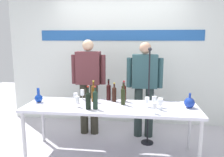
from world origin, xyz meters
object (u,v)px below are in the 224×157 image
object	(u,v)px
wine_bottle_6	(109,91)
wine_glass_right_3	(161,101)
decanter_blue_right	(189,103)
wine_bottle_2	(88,100)
wine_glass_right_4	(154,100)
wine_bottle_5	(95,99)
presenter_right	(144,84)
wine_bottle_4	(114,93)
wine_glass_left_2	(77,100)
wine_glass_right_0	(160,102)
wine_glass_left_0	(76,96)
presenter_left	(89,81)
wine_bottle_0	(123,96)
display_table	(111,110)
wine_glass_right_1	(147,100)
wine_bottle_1	(124,92)
wine_glass_left_1	(82,93)
wine_bottle_3	(93,93)
decanter_blue_left	(39,98)
microphone_stand	(148,112)
wine_glass_right_2	(154,106)

from	to	relation	value
wine_bottle_6	wine_glass_right_3	world-z (taller)	wine_bottle_6
decanter_blue_right	wine_bottle_2	xyz separation A→B (m)	(-1.38, -0.24, 0.06)
wine_glass_right_4	wine_bottle_5	bearing A→B (deg)	-168.35
presenter_right	wine_bottle_4	distance (m)	0.67
wine_glass_left_2	wine_glass_right_0	world-z (taller)	same
wine_bottle_2	wine_bottle_4	size ratio (longest dim) A/B	1.11
wine_glass_right_0	wine_glass_right_4	size ratio (longest dim) A/B	0.93
wine_bottle_4	wine_glass_right_3	world-z (taller)	wine_bottle_4
decanter_blue_right	wine_glass_left_0	size ratio (longest dim) A/B	1.42
presenter_left	wine_bottle_0	world-z (taller)	presenter_left
wine_bottle_0	wine_bottle_6	distance (m)	0.33
display_table	wine_glass_right_1	world-z (taller)	wine_glass_right_1
display_table	wine_bottle_1	distance (m)	0.37
wine_bottle_2	wine_glass_left_1	bearing A→B (deg)	113.33
wine_bottle_2	wine_glass_left_1	distance (m)	0.52
decanter_blue_right	wine_bottle_3	distance (m)	1.39
presenter_right	wine_glass_left_0	world-z (taller)	presenter_right
wine_bottle_0	wine_glass_left_0	distance (m)	0.71
wine_bottle_6	wine_glass_right_3	size ratio (longest dim) A/B	2.46
wine_glass_right_1	decanter_blue_left	bearing A→B (deg)	178.86
microphone_stand	wine_bottle_4	bearing A→B (deg)	-158.81
decanter_blue_left	microphone_stand	size ratio (longest dim) A/B	0.14
decanter_blue_left	wine_glass_right_4	xyz separation A→B (m)	(1.71, -0.05, 0.05)
decanter_blue_left	presenter_right	bearing A→B (deg)	22.89
wine_glass_right_4	display_table	bearing A→B (deg)	179.45
wine_bottle_6	wine_glass_right_2	world-z (taller)	wine_bottle_6
wine_glass_right_0	decanter_blue_right	bearing A→B (deg)	18.95
wine_bottle_2	wine_glass_left_0	distance (m)	0.39
presenter_left	wine_bottle_3	size ratio (longest dim) A/B	5.20
presenter_left	wine_bottle_6	distance (m)	0.59
presenter_left	wine_glass_right_3	xyz separation A→B (m)	(1.18, -0.70, -0.11)
display_table	wine_glass_right_3	world-z (taller)	wine_glass_right_3
decanter_blue_left	wine_glass_right_2	xyz separation A→B (m)	(1.70, -0.30, 0.03)
presenter_left	decanter_blue_left	bearing A→B (deg)	-132.61
wine_bottle_3	wine_glass_right_2	xyz separation A→B (m)	(0.88, -0.45, -0.04)
wine_glass_left_2	wine_glass_right_2	distance (m)	1.06
wine_glass_left_2	presenter_left	bearing A→B (deg)	91.95
wine_glass_right_1	wine_bottle_6	bearing A→B (deg)	153.55
wine_bottle_2	wine_bottle_0	bearing A→B (deg)	31.31
decanter_blue_left	wine_glass_right_1	xyz separation A→B (m)	(1.61, -0.03, 0.03)
decanter_blue_right	wine_glass_right_4	bearing A→B (deg)	-173.73
wine_glass_left_2	decanter_blue_right	bearing A→B (deg)	5.53
wine_glass_right_4	decanter_blue_right	bearing A→B (deg)	6.27
wine_glass_left_0	wine_glass_right_1	distance (m)	1.06
display_table	wine_bottle_6	distance (m)	0.37
presenter_left	wine_glass_right_4	world-z (taller)	presenter_left
wine_glass_left_1	wine_glass_left_2	distance (m)	0.40
wine_bottle_3	wine_bottle_5	world-z (taller)	wine_bottle_3
wine_bottle_1	wine_glass_left_2	size ratio (longest dim) A/B	2.12
decanter_blue_right	wine_glass_left_0	bearing A→B (deg)	178.12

